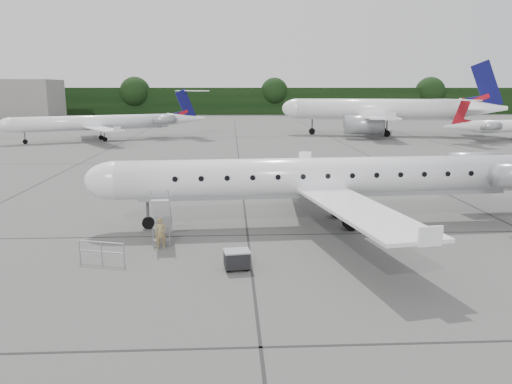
{
  "coord_description": "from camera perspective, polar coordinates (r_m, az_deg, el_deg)",
  "views": [
    {
      "loc": [
        -4.95,
        -23.77,
        7.74
      ],
      "look_at": [
        -3.64,
        2.37,
        2.3
      ],
      "focal_mm": 35.0,
      "sensor_mm": 36.0,
      "label": 1
    }
  ],
  "objects": [
    {
      "name": "ground",
      "position": [
        25.49,
        8.52,
        -6.08
      ],
      "size": [
        320.0,
        320.0,
        0.0
      ],
      "primitive_type": "plane",
      "color": "#5B5B59",
      "rests_on": "ground"
    },
    {
      "name": "treeline",
      "position": [
        153.9,
        -1.04,
        10.35
      ],
      "size": [
        260.0,
        4.0,
        8.0
      ],
      "primitive_type": "cube",
      "color": "black",
      "rests_on": "ground"
    },
    {
      "name": "main_regional_jet",
      "position": [
        28.75,
        8.05,
        3.88
      ],
      "size": [
        31.43,
        23.53,
        7.73
      ],
      "primitive_type": null,
      "rotation": [
        0.0,
        0.0,
        0.06
      ],
      "color": "white",
      "rests_on": "ground"
    },
    {
      "name": "airstair",
      "position": [
        26.15,
        -10.64,
        -2.93
      ],
      "size": [
        1.0,
        2.48,
        2.42
      ],
      "primitive_type": null,
      "rotation": [
        0.0,
        0.0,
        0.06
      ],
      "color": "white",
      "rests_on": "ground"
    },
    {
      "name": "passenger",
      "position": [
        24.94,
        -10.82,
        -4.64
      ],
      "size": [
        0.62,
        0.45,
        1.59
      ],
      "primitive_type": "imported",
      "rotation": [
        0.0,
        0.0,
        0.12
      ],
      "color": "#8F7A4E",
      "rests_on": "ground"
    },
    {
      "name": "safety_railing",
      "position": [
        23.62,
        -17.23,
        -6.66
      ],
      "size": [
        2.14,
        0.69,
        1.0
      ],
      "primitive_type": null,
      "rotation": [
        0.0,
        0.0,
        -0.28
      ],
      "color": "#96989E",
      "rests_on": "ground"
    },
    {
      "name": "baggage_cart",
      "position": [
        21.88,
        -2.2,
        -7.7
      ],
      "size": [
        1.18,
        1.0,
        0.93
      ],
      "primitive_type": null,
      "rotation": [
        0.0,
        0.0,
        0.14
      ],
      "color": "black",
      "rests_on": "ground"
    },
    {
      "name": "bg_narrowbody",
      "position": [
        86.71,
        13.63,
        10.3
      ],
      "size": [
        38.02,
        30.78,
        12.09
      ],
      "primitive_type": null,
      "rotation": [
        0.0,
        0.0,
        -0.21
      ],
      "color": "white",
      "rests_on": "ground"
    },
    {
      "name": "bg_regional_left",
      "position": [
        79.22,
        -18.01,
        8.33
      ],
      "size": [
        35.02,
        31.0,
        7.6
      ],
      "primitive_type": null,
      "rotation": [
        0.0,
        0.0,
        0.43
      ],
      "color": "white",
      "rests_on": "ground"
    }
  ]
}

